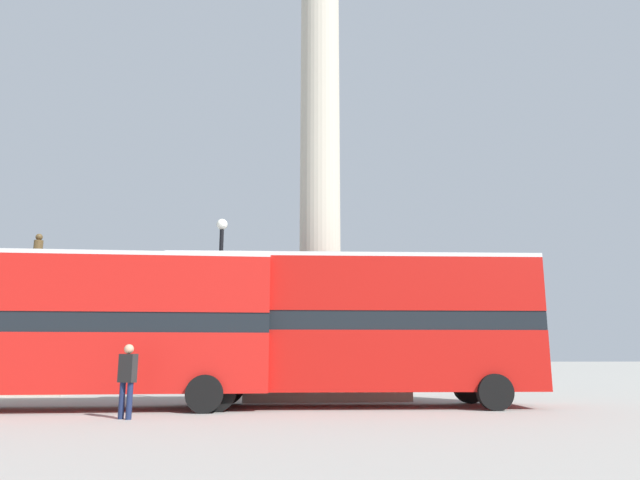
{
  "coord_description": "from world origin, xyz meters",
  "views": [
    {
      "loc": [
        -2.28,
        -21.82,
        1.52
      ],
      "look_at": [
        0.0,
        0.0,
        5.94
      ],
      "focal_mm": 32.0,
      "sensor_mm": 36.0,
      "label": 1
    }
  ],
  "objects_px": {
    "equestrian_statue": "(28,347)",
    "bus_a": "(73,323)",
    "monument_column": "(320,194)",
    "pedestrian_near_lamp": "(127,376)",
    "bus_b": "(353,323)",
    "street_lamp": "(219,304)"
  },
  "relations": [
    {
      "from": "equestrian_statue",
      "to": "street_lamp",
      "type": "xyz_separation_m",
      "value": [
        7.81,
        -4.86,
        1.33
      ]
    },
    {
      "from": "monument_column",
      "to": "street_lamp",
      "type": "bearing_deg",
      "value": -145.87
    },
    {
      "from": "monument_column",
      "to": "bus_a",
      "type": "bearing_deg",
      "value": -148.73
    },
    {
      "from": "bus_b",
      "to": "street_lamp",
      "type": "height_order",
      "value": "street_lamp"
    },
    {
      "from": "equestrian_statue",
      "to": "street_lamp",
      "type": "relative_size",
      "value": 1.05
    },
    {
      "from": "monument_column",
      "to": "bus_a",
      "type": "relative_size",
      "value": 2.11
    },
    {
      "from": "equestrian_statue",
      "to": "pedestrian_near_lamp",
      "type": "distance_m",
      "value": 11.31
    },
    {
      "from": "monument_column",
      "to": "bus_b",
      "type": "distance_m",
      "value": 7.07
    },
    {
      "from": "pedestrian_near_lamp",
      "to": "bus_a",
      "type": "bearing_deg",
      "value": -15.73
    },
    {
      "from": "monument_column",
      "to": "bus_b",
      "type": "xyz_separation_m",
      "value": [
        0.52,
        -4.57,
        -5.37
      ]
    },
    {
      "from": "bus_a",
      "to": "equestrian_statue",
      "type": "distance_m",
      "value": 8.01
    },
    {
      "from": "pedestrian_near_lamp",
      "to": "equestrian_statue",
      "type": "bearing_deg",
      "value": -24.28
    },
    {
      "from": "bus_a",
      "to": "street_lamp",
      "type": "bearing_deg",
      "value": 28.87
    },
    {
      "from": "street_lamp",
      "to": "pedestrian_near_lamp",
      "type": "distance_m",
      "value": 5.49
    },
    {
      "from": "bus_a",
      "to": "street_lamp",
      "type": "relative_size",
      "value": 1.84
    },
    {
      "from": "bus_a",
      "to": "equestrian_statue",
      "type": "relative_size",
      "value": 1.75
    },
    {
      "from": "pedestrian_near_lamp",
      "to": "bus_b",
      "type": "bearing_deg",
      "value": -122.82
    },
    {
      "from": "bus_a",
      "to": "street_lamp",
      "type": "xyz_separation_m",
      "value": [
        4.0,
        2.17,
        0.77
      ]
    },
    {
      "from": "equestrian_statue",
      "to": "bus_a",
      "type": "bearing_deg",
      "value": -60.48
    },
    {
      "from": "bus_b",
      "to": "equestrian_statue",
      "type": "bearing_deg",
      "value": 153.49
    },
    {
      "from": "equestrian_statue",
      "to": "pedestrian_near_lamp",
      "type": "bearing_deg",
      "value": -56.92
    },
    {
      "from": "bus_b",
      "to": "street_lamp",
      "type": "distance_m",
      "value": 4.72
    }
  ]
}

